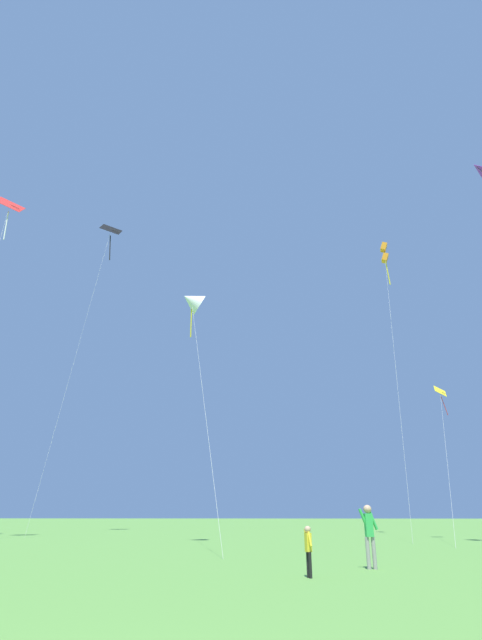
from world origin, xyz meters
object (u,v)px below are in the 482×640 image
at_px(kite_black_large, 109,240).
at_px(person_in_blue_jacket, 369,530).
at_px(kite_white_distant, 192,301).
at_px(person_child_small, 308,546).
at_px(kite_yellow_diamond, 441,400).
at_px(kite_orange_box, 385,254).
at_px(kite_red_high, 7,215).

height_order(kite_black_large, person_in_blue_jacket, kite_black_large).
bearing_deg(kite_white_distant, kite_black_large, 126.01).
relative_size(kite_white_distant, person_child_small, 11.83).
bearing_deg(kite_white_distant, kite_yellow_diamond, 22.68).
bearing_deg(kite_black_large, kite_orange_box, -8.71).
distance_m(kite_yellow_diamond, kite_red_high, 33.81).
xyz_separation_m(kite_yellow_diamond, kite_red_high, (-30.79, -4.48, 13.23)).
bearing_deg(kite_yellow_diamond, kite_white_distant, -157.32).
distance_m(kite_orange_box, person_child_small, 34.97).
bearing_deg(kite_red_high, kite_orange_box, 17.70).
bearing_deg(kite_orange_box, kite_red_high, -162.30).
xyz_separation_m(kite_red_high, person_in_blue_jacket, (22.05, -13.76, -20.98)).
relative_size(kite_white_distant, kite_yellow_diamond, 1.46).
bearing_deg(person_in_blue_jacket, person_child_small, -130.87).
relative_size(kite_orange_box, kite_red_high, 1.00).
relative_size(kite_black_large, kite_red_high, 1.25).
xyz_separation_m(kite_white_distant, person_in_blue_jacket, (7.67, -11.38, -12.70)).
height_order(kite_red_high, person_in_blue_jacket, kite_red_high).
bearing_deg(kite_red_high, kite_yellow_diamond, 8.27).
height_order(kite_orange_box, kite_red_high, kite_orange_box).
height_order(kite_black_large, kite_white_distant, kite_black_large).
xyz_separation_m(kite_white_distant, kite_yellow_diamond, (16.41, 6.86, -4.95)).
relative_size(kite_black_large, kite_yellow_diamond, 2.98).
bearing_deg(kite_yellow_diamond, person_child_small, -117.59).
xyz_separation_m(kite_white_distant, kite_red_high, (-14.38, 2.38, 8.28)).
xyz_separation_m(kite_black_large, kite_red_high, (-2.90, -13.41, -5.60)).
xyz_separation_m(kite_orange_box, person_in_blue_jacket, (-7.29, -23.12, -21.80)).
distance_m(kite_black_large, kite_red_high, 14.82).
bearing_deg(kite_red_high, person_in_blue_jacket, -31.96).
distance_m(kite_red_high, person_in_blue_jacket, 33.40).
relative_size(kite_white_distant, person_in_blue_jacket, 8.16).
distance_m(kite_orange_box, person_in_blue_jacket, 32.60).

